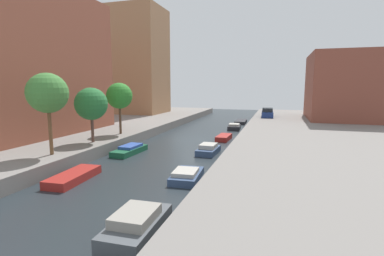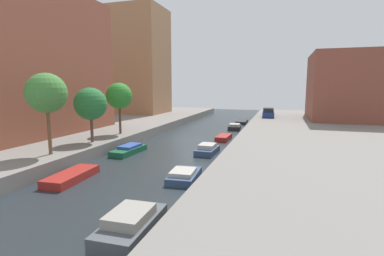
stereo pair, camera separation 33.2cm
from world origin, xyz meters
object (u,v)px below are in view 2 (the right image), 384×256
(low_block_right, at_px, (347,86))
(moored_boat_right_1, at_px, (184,175))
(moored_boat_left_1, at_px, (71,176))
(moored_boat_right_5, at_px, (242,122))
(apartment_tower_far, at_px, (137,62))
(moored_boat_left_2, at_px, (129,150))
(street_tree_0, at_px, (46,93))
(street_tree_1, at_px, (91,104))
(parked_car, at_px, (268,113))
(moored_boat_right_4, at_px, (235,127))
(apartment_block_near, at_px, (5,63))
(moored_boat_right_2, at_px, (207,150))
(moored_boat_right_3, at_px, (224,138))
(street_tree_2, at_px, (119,96))
(moored_boat_right_0, at_px, (131,225))

(low_block_right, relative_size, moored_boat_right_1, 3.79)
(moored_boat_left_1, xyz_separation_m, moored_boat_right_5, (6.49, 30.88, -0.02))
(apartment_tower_far, bearing_deg, moored_boat_left_2, -63.72)
(moored_boat_right_5, bearing_deg, moored_boat_left_2, -106.09)
(street_tree_0, bearing_deg, street_tree_1, 90.00)
(parked_car, height_order, moored_boat_left_2, parked_car)
(moored_boat_right_4, relative_size, moored_boat_right_5, 0.72)
(apartment_block_near, height_order, moored_boat_right_5, apartment_block_near)
(street_tree_0, bearing_deg, moored_boat_left_1, -29.73)
(moored_boat_right_2, bearing_deg, parked_car, 79.68)
(street_tree_0, bearing_deg, moored_boat_right_3, 55.41)
(moored_boat_left_2, bearing_deg, moored_boat_right_3, 51.97)
(low_block_right, relative_size, street_tree_1, 2.63)
(moored_boat_left_2, bearing_deg, street_tree_2, 129.47)
(parked_car, bearing_deg, moored_boat_right_3, -104.07)
(moored_boat_left_1, bearing_deg, street_tree_0, 150.27)
(parked_car, height_order, moored_boat_right_3, parked_car)
(moored_boat_left_1, bearing_deg, moored_boat_right_4, 74.94)
(moored_boat_left_1, bearing_deg, apartment_tower_far, 111.22)
(apartment_tower_far, distance_m, low_block_right, 34.28)
(street_tree_2, bearing_deg, apartment_tower_far, 113.59)
(street_tree_2, relative_size, parked_car, 1.16)
(moored_boat_right_2, bearing_deg, moored_boat_right_5, 89.64)
(moored_boat_left_1, xyz_separation_m, moored_boat_left_2, (-0.25, 7.52, 0.05))
(moored_boat_right_0, height_order, moored_boat_right_5, moored_boat_right_0)
(moored_boat_right_2, bearing_deg, street_tree_0, -142.15)
(apartment_tower_far, bearing_deg, street_tree_2, -66.41)
(apartment_block_near, height_order, moored_boat_right_2, apartment_block_near)
(moored_boat_left_2, bearing_deg, moored_boat_right_4, 67.83)
(street_tree_0, xyz_separation_m, moored_boat_left_2, (3.08, 5.62, -5.03))
(street_tree_1, bearing_deg, apartment_tower_far, 109.79)
(moored_boat_left_1, distance_m, moored_boat_right_5, 31.55)
(parked_car, height_order, moored_boat_right_1, parked_car)
(moored_boat_right_4, bearing_deg, moored_boat_left_1, -105.06)
(low_block_right, bearing_deg, street_tree_2, -139.34)
(moored_boat_left_1, distance_m, moored_boat_right_3, 17.38)
(moored_boat_right_1, relative_size, moored_boat_right_3, 1.03)
(moored_boat_right_5, bearing_deg, apartment_block_near, -131.11)
(apartment_block_near, distance_m, moored_boat_right_1, 22.55)
(moored_boat_right_1, bearing_deg, parked_car, 82.78)
(street_tree_0, bearing_deg, parked_car, 65.39)
(moored_boat_left_2, bearing_deg, moored_boat_right_5, 73.91)
(moored_boat_right_2, bearing_deg, moored_boat_left_2, -163.93)
(moored_boat_right_3, bearing_deg, moored_boat_right_0, -88.87)
(apartment_block_near, distance_m, parked_car, 34.92)
(apartment_tower_far, relative_size, moored_boat_right_3, 5.74)
(moored_boat_right_4, bearing_deg, low_block_right, 29.62)
(street_tree_0, bearing_deg, moored_boat_right_4, 66.10)
(street_tree_0, distance_m, moored_boat_right_1, 11.22)
(moored_boat_right_4, bearing_deg, moored_boat_right_2, -90.37)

